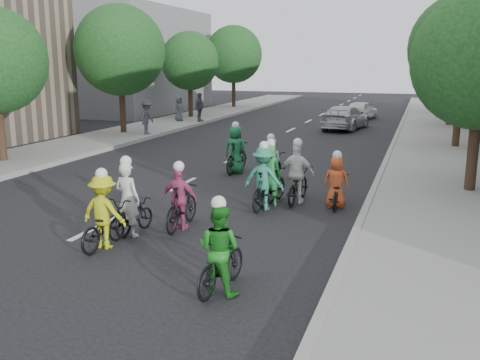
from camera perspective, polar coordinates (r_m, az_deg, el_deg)
The scene contains 27 objects.
ground at distance 13.43m, azimuth -15.22°, elevation -4.99°, with size 120.00×120.00×0.00m, color black.
sidewalk_left at distance 25.92m, azimuth -17.61°, elevation 3.37°, with size 4.00×80.00×0.15m, color gray.
curb_left at distance 24.81m, azimuth -13.98°, elevation 3.23°, with size 0.18×80.00×0.18m, color #999993.
sidewalk_right at distance 20.91m, azimuth 20.45°, elevation 1.08°, with size 4.00×80.00×0.15m, color gray.
curb_right at distance 20.93m, azimuth 15.12°, elevation 1.50°, with size 0.18×80.00×0.18m, color #999993.
bldg_sw at distance 45.05m, azimuth -12.53°, elevation 12.32°, with size 10.00×14.00×8.00m, color slate.
tree_l_3 at distance 29.90m, azimuth -12.70°, elevation 13.34°, with size 4.80×4.80×6.93m.
tree_l_4 at distance 37.87m, azimuth -5.38°, elevation 12.52°, with size 4.00×4.00×5.97m.
tree_l_5 at distance 46.23m, azimuth -0.69°, elevation 13.25°, with size 4.80×4.80×6.93m.
tree_r_1 at distance 26.18m, azimuth 22.77°, elevation 12.85°, with size 4.80×4.80×6.93m.
tree_r_2 at distance 35.17m, azimuth 21.83°, elevation 11.70°, with size 4.00×4.00×5.97m.
tree_r_3 at distance 44.16m, azimuth 21.39°, elevation 12.45°, with size 4.80×4.80×6.93m.
cyclist_0 at distance 12.57m, azimuth -11.71°, elevation -3.12°, with size 0.77×1.63×1.88m.
cyclist_1 at distance 9.33m, azimuth -2.14°, elevation -8.10°, with size 0.85×1.67×1.74m.
cyclist_2 at distance 11.89m, azimuth -14.17°, elevation -3.97°, with size 1.07×1.82×1.76m.
cyclist_3 at distance 12.85m, azimuth -6.32°, elevation -2.50°, with size 0.90×1.81×1.67m.
cyclist_4 at distance 14.93m, azimuth 10.24°, elevation -0.80°, with size 0.73×1.66×1.59m.
cyclist_5 at distance 14.98m, azimuth 3.34°, elevation -0.17°, with size 0.80×1.83×1.87m.
cyclist_6 at distance 17.58m, azimuth 3.34°, elevation 1.53°, with size 0.78×1.91×1.66m.
cyclist_7 at distance 14.47m, azimuth 2.59°, elevation -0.30°, with size 1.16×1.82×1.88m.
cyclist_8 at distance 15.26m, azimuth 6.13°, elevation -0.05°, with size 1.02×1.87×1.86m.
cyclist_9 at distance 19.22m, azimuth -0.41°, elevation 2.81°, with size 0.86×1.91×1.86m.
follow_car_lead at distance 32.44m, azimuth 11.14°, elevation 6.56°, with size 1.96×4.81×1.40m, color #BABBC0.
follow_car_trail at distance 38.36m, azimuth 12.80°, elevation 7.29°, with size 1.52×3.77×1.28m, color white.
spectator_0 at distance 28.83m, azimuth -9.89°, elevation 6.61°, with size 1.18×0.68×1.82m, color #4B4B57.
spectator_1 at distance 34.63m, azimuth -4.33°, elevation 7.75°, with size 1.08×0.45×1.85m, color #4D4F59.
spectator_2 at distance 35.17m, azimuth -6.53°, elevation 7.56°, with size 0.77×0.50×1.58m, color #4C4E59.
Camera 1 is at (7.33, -10.54, 3.94)m, focal length 40.00 mm.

